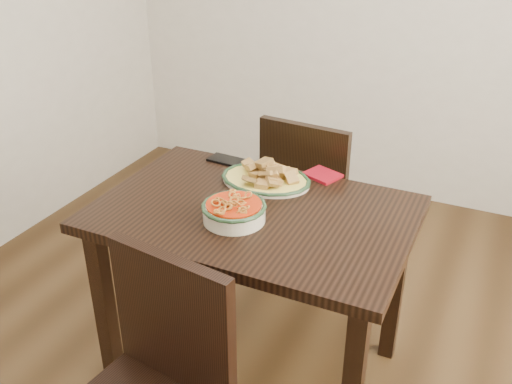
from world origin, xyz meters
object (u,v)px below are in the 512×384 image
at_px(chair_far, 311,195).
at_px(noodle_bowl, 234,209).
at_px(dining_table, 254,234).
at_px(smartphone, 227,160).
at_px(fish_plate, 266,172).

bearing_deg(chair_far, noodle_bowl, 92.85).
relative_size(dining_table, noodle_bowl, 4.97).
xyz_separation_m(dining_table, noodle_bowl, (-0.03, -0.10, 0.15)).
height_order(dining_table, smartphone, smartphone).
bearing_deg(dining_table, chair_far, 90.18).
distance_m(dining_table, smartphone, 0.45).
distance_m(chair_far, smartphone, 0.49).
xyz_separation_m(dining_table, smartphone, (-0.28, 0.33, 0.11)).
bearing_deg(fish_plate, smartphone, 154.52).
bearing_deg(noodle_bowl, chair_far, 88.02).
relative_size(dining_table, smartphone, 7.33).
height_order(dining_table, fish_plate, fish_plate).
relative_size(dining_table, fish_plate, 3.18).
height_order(noodle_bowl, smartphone, noodle_bowl).
distance_m(dining_table, fish_plate, 0.27).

